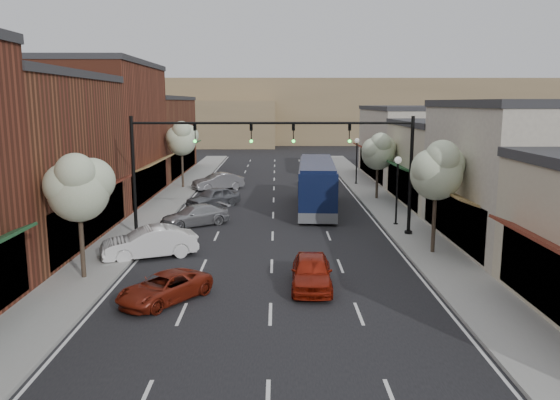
{
  "coord_description": "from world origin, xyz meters",
  "views": [
    {
      "loc": [
        0.23,
        -23.21,
        7.77
      ],
      "look_at": [
        0.44,
        7.76,
        2.2
      ],
      "focal_mm": 35.0,
      "sensor_mm": 36.0,
      "label": 1
    }
  ],
  "objects_px": {
    "tree_right_near": "(438,169)",
    "parked_car_e": "(218,182)",
    "tree_left_near": "(79,186)",
    "parked_car_a": "(164,288)",
    "parked_car_c": "(195,216)",
    "parked_car_d": "(213,197)",
    "tree_right_far": "(379,150)",
    "parked_car_b": "(149,243)",
    "red_hatchback": "(312,272)",
    "lamp_post_far": "(357,153)",
    "signal_mast_right": "(370,158)",
    "lamp_post_near": "(397,179)",
    "tree_left_far": "(182,138)",
    "coach_bus": "(317,184)",
    "signal_mast_left": "(174,158)"
  },
  "relations": [
    {
      "from": "tree_right_near",
      "to": "parked_car_e",
      "type": "relative_size",
      "value": 1.31
    },
    {
      "from": "tree_right_near",
      "to": "tree_left_near",
      "type": "bearing_deg",
      "value": -166.45
    },
    {
      "from": "parked_car_a",
      "to": "parked_car_c",
      "type": "height_order",
      "value": "parked_car_c"
    },
    {
      "from": "parked_car_d",
      "to": "parked_car_e",
      "type": "distance_m",
      "value": 8.16
    },
    {
      "from": "tree_right_far",
      "to": "parked_car_b",
      "type": "distance_m",
      "value": 22.16
    },
    {
      "from": "tree_right_far",
      "to": "red_hatchback",
      "type": "bearing_deg",
      "value": -107.51
    },
    {
      "from": "parked_car_b",
      "to": "parked_car_d",
      "type": "bearing_deg",
      "value": 150.49
    },
    {
      "from": "lamp_post_far",
      "to": "parked_car_e",
      "type": "relative_size",
      "value": 0.98
    },
    {
      "from": "signal_mast_right",
      "to": "parked_car_c",
      "type": "distance_m",
      "value": 11.67
    },
    {
      "from": "lamp_post_near",
      "to": "parked_car_e",
      "type": "bearing_deg",
      "value": 130.99
    },
    {
      "from": "signal_mast_right",
      "to": "lamp_post_far",
      "type": "distance_m",
      "value": 20.19
    },
    {
      "from": "tree_right_near",
      "to": "parked_car_a",
      "type": "distance_m",
      "value": 14.7
    },
    {
      "from": "lamp_post_far",
      "to": "parked_car_e",
      "type": "xyz_separation_m",
      "value": [
        -12.81,
        -2.75,
        -2.26
      ]
    },
    {
      "from": "tree_left_far",
      "to": "coach_bus",
      "type": "bearing_deg",
      "value": -40.59
    },
    {
      "from": "lamp_post_near",
      "to": "red_hatchback",
      "type": "relative_size",
      "value": 1.06
    },
    {
      "from": "parked_car_d",
      "to": "tree_right_near",
      "type": "bearing_deg",
      "value": -0.04
    },
    {
      "from": "red_hatchback",
      "to": "parked_car_a",
      "type": "height_order",
      "value": "red_hatchback"
    },
    {
      "from": "parked_car_a",
      "to": "coach_bus",
      "type": "bearing_deg",
      "value": 105.2
    },
    {
      "from": "tree_right_far",
      "to": "tree_left_near",
      "type": "height_order",
      "value": "tree_left_near"
    },
    {
      "from": "red_hatchback",
      "to": "signal_mast_right",
      "type": "bearing_deg",
      "value": 69.43
    },
    {
      "from": "signal_mast_left",
      "to": "lamp_post_near",
      "type": "xyz_separation_m",
      "value": [
        13.42,
        2.5,
        -1.62
      ]
    },
    {
      "from": "tree_left_near",
      "to": "parked_car_d",
      "type": "xyz_separation_m",
      "value": [
        3.74,
        17.16,
        -3.49
      ]
    },
    {
      "from": "coach_bus",
      "to": "parked_car_d",
      "type": "bearing_deg",
      "value": 176.26
    },
    {
      "from": "coach_bus",
      "to": "parked_car_a",
      "type": "xyz_separation_m",
      "value": [
        -7.38,
        -18.8,
        -1.29
      ]
    },
    {
      "from": "signal_mast_right",
      "to": "tree_right_near",
      "type": "height_order",
      "value": "signal_mast_right"
    },
    {
      "from": "signal_mast_left",
      "to": "parked_car_e",
      "type": "xyz_separation_m",
      "value": [
        0.61,
        17.25,
        -3.87
      ]
    },
    {
      "from": "parked_car_a",
      "to": "parked_car_c",
      "type": "relative_size",
      "value": 0.9
    },
    {
      "from": "signal_mast_left",
      "to": "tree_left_far",
      "type": "distance_m",
      "value": 18.14
    },
    {
      "from": "tree_left_near",
      "to": "parked_car_c",
      "type": "relative_size",
      "value": 1.28
    },
    {
      "from": "tree_left_near",
      "to": "parked_car_d",
      "type": "height_order",
      "value": "tree_left_near"
    },
    {
      "from": "tree_right_far",
      "to": "parked_car_e",
      "type": "bearing_deg",
      "value": 158.35
    },
    {
      "from": "red_hatchback",
      "to": "parked_car_b",
      "type": "height_order",
      "value": "parked_car_b"
    },
    {
      "from": "lamp_post_near",
      "to": "parked_car_b",
      "type": "xyz_separation_m",
      "value": [
        -14.0,
        -6.96,
        -2.23
      ]
    },
    {
      "from": "lamp_post_far",
      "to": "parked_car_d",
      "type": "xyz_separation_m",
      "value": [
        -12.32,
        -10.9,
        -2.27
      ]
    },
    {
      "from": "signal_mast_right",
      "to": "red_hatchback",
      "type": "height_order",
      "value": "signal_mast_right"
    },
    {
      "from": "signal_mast_right",
      "to": "tree_right_near",
      "type": "distance_m",
      "value": 4.89
    },
    {
      "from": "signal_mast_right",
      "to": "parked_car_a",
      "type": "relative_size",
      "value": 2.05
    },
    {
      "from": "signal_mast_left",
      "to": "red_hatchback",
      "type": "height_order",
      "value": "signal_mast_left"
    },
    {
      "from": "tree_left_far",
      "to": "parked_car_c",
      "type": "distance_m",
      "value": 15.97
    },
    {
      "from": "lamp_post_far",
      "to": "parked_car_b",
      "type": "distance_m",
      "value": 28.27
    },
    {
      "from": "tree_left_near",
      "to": "tree_left_far",
      "type": "xyz_separation_m",
      "value": [
        -0.0,
        26.0,
        0.38
      ]
    },
    {
      "from": "signal_mast_right",
      "to": "coach_bus",
      "type": "bearing_deg",
      "value": 106.69
    },
    {
      "from": "signal_mast_left",
      "to": "tree_right_near",
      "type": "height_order",
      "value": "signal_mast_left"
    },
    {
      "from": "signal_mast_left",
      "to": "parked_car_d",
      "type": "xyz_separation_m",
      "value": [
        1.1,
        9.1,
        -3.89
      ]
    },
    {
      "from": "tree_left_far",
      "to": "coach_bus",
      "type": "xyz_separation_m",
      "value": [
        11.43,
        -9.79,
        -2.76
      ]
    },
    {
      "from": "lamp_post_far",
      "to": "red_hatchback",
      "type": "height_order",
      "value": "lamp_post_far"
    },
    {
      "from": "signal_mast_right",
      "to": "signal_mast_left",
      "type": "bearing_deg",
      "value": 180.0
    },
    {
      "from": "tree_right_far",
      "to": "tree_left_near",
      "type": "xyz_separation_m",
      "value": [
        -16.6,
        -20.0,
        0.23
      ]
    },
    {
      "from": "parked_car_a",
      "to": "parked_car_e",
      "type": "height_order",
      "value": "parked_car_e"
    },
    {
      "from": "signal_mast_right",
      "to": "tree_left_near",
      "type": "distance_m",
      "value": 16.05
    }
  ]
}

